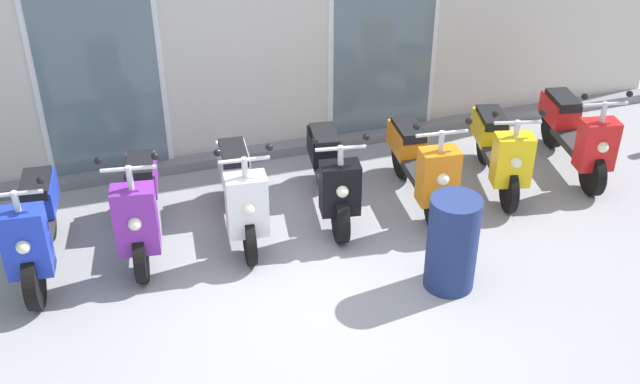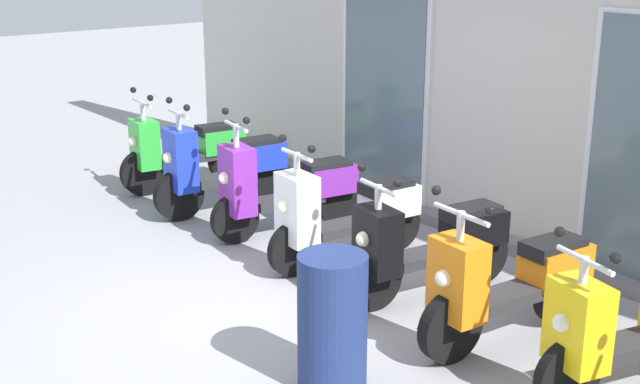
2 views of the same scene
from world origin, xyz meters
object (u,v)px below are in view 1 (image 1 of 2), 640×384
(scooter_red, at_px, (576,132))
(scooter_orange, at_px, (421,164))
(scooter_purple, at_px, (140,204))
(scooter_white, at_px, (240,189))
(trash_bin, at_px, (452,243))
(scooter_blue, at_px, (35,227))
(scooter_black, at_px, (331,173))
(scooter_yellow, at_px, (499,148))

(scooter_red, bearing_deg, scooter_orange, -176.29)
(scooter_purple, height_order, scooter_white, scooter_purple)
(scooter_purple, relative_size, trash_bin, 1.78)
(scooter_white, bearing_deg, scooter_blue, -177.19)
(scooter_black, xyz_separation_m, scooter_red, (2.89, -0.01, 0.02))
(scooter_purple, bearing_deg, scooter_orange, -1.83)
(scooter_white, bearing_deg, scooter_black, 4.78)
(trash_bin, bearing_deg, scooter_purple, 150.18)
(scooter_blue, relative_size, trash_bin, 1.74)
(scooter_purple, distance_m, scooter_red, 4.83)
(scooter_purple, relative_size, scooter_yellow, 1.09)
(scooter_blue, distance_m, scooter_orange, 3.84)
(trash_bin, bearing_deg, scooter_blue, 159.09)
(scooter_white, xyz_separation_m, scooter_orange, (1.91, -0.06, -0.01))
(scooter_orange, bearing_deg, scooter_purple, 178.17)
(scooter_blue, bearing_deg, scooter_purple, 7.57)
(scooter_yellow, distance_m, scooter_red, 1.00)
(scooter_black, xyz_separation_m, scooter_orange, (0.94, -0.14, 0.02))
(scooter_blue, height_order, scooter_white, scooter_blue)
(scooter_orange, distance_m, scooter_yellow, 0.96)
(scooter_purple, height_order, scooter_black, scooter_purple)
(scooter_red, height_order, trash_bin, scooter_red)
(trash_bin, bearing_deg, scooter_white, 137.94)
(scooter_white, distance_m, scooter_red, 3.86)
(scooter_red, distance_m, trash_bin, 2.72)
(scooter_black, bearing_deg, scooter_blue, -176.53)
(scooter_purple, height_order, scooter_orange, scooter_purple)
(scooter_black, bearing_deg, scooter_purple, -178.56)
(scooter_blue, relative_size, scooter_white, 0.98)
(scooter_black, height_order, scooter_yellow, scooter_black)
(scooter_black, relative_size, scooter_orange, 0.97)
(scooter_black, height_order, scooter_orange, scooter_orange)
(scooter_yellow, bearing_deg, scooter_red, 3.41)
(scooter_purple, relative_size, scooter_orange, 0.99)
(scooter_yellow, height_order, trash_bin, scooter_yellow)
(scooter_yellow, bearing_deg, scooter_blue, -178.78)
(scooter_black, distance_m, scooter_red, 2.89)
(scooter_purple, relative_size, scooter_white, 1.00)
(scooter_yellow, relative_size, scooter_red, 0.95)
(scooter_blue, xyz_separation_m, scooter_orange, (3.84, 0.03, -0.03))
(trash_bin, bearing_deg, scooter_red, 33.67)
(scooter_orange, distance_m, scooter_red, 1.96)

